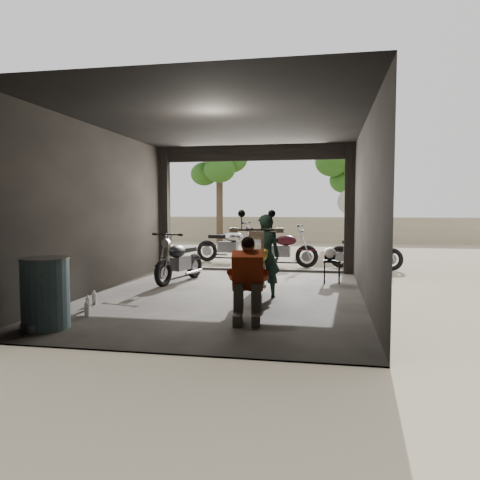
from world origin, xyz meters
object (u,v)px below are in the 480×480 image
(stool, at_px, (332,264))
(outside_bike_b, at_px, (282,246))
(left_bike, at_px, (180,258))
(rider, at_px, (265,256))
(oil_drum, at_px, (45,294))
(mechanic, at_px, (247,281))
(main_bike, at_px, (257,264))
(sign_post, at_px, (350,215))
(outside_bike_c, at_px, (365,248))
(outside_bike_a, at_px, (229,242))
(helmet, at_px, (330,254))

(stool, bearing_deg, outside_bike_b, 116.88)
(left_bike, relative_size, rider, 1.07)
(oil_drum, bearing_deg, mechanic, 19.73)
(main_bike, bearing_deg, sign_post, 63.41)
(rider, bearing_deg, outside_bike_c, -128.33)
(outside_bike_a, distance_m, sign_post, 3.65)
(outside_bike_c, distance_m, mechanic, 6.58)
(mechanic, bearing_deg, helmet, 64.50)
(outside_bike_a, height_order, rider, rider)
(stool, xyz_separation_m, helmet, (-0.05, 0.01, 0.21))
(left_bike, distance_m, rider, 2.52)
(outside_bike_a, relative_size, oil_drum, 1.86)
(left_bike, height_order, outside_bike_c, outside_bike_c)
(rider, relative_size, sign_post, 0.71)
(rider, height_order, stool, rider)
(left_bike, xyz_separation_m, stool, (3.29, 0.43, -0.11))
(main_bike, distance_m, outside_bike_c, 5.23)
(outside_bike_a, height_order, outside_bike_c, outside_bike_a)
(outside_bike_b, relative_size, oil_drum, 1.80)
(sign_post, bearing_deg, outside_bike_b, -162.46)
(stool, bearing_deg, outside_bike_a, 130.61)
(main_bike, xyz_separation_m, left_bike, (-1.98, 1.73, -0.11))
(main_bike, distance_m, left_bike, 2.64)
(outside_bike_b, height_order, sign_post, sign_post)
(outside_bike_b, bearing_deg, mechanic, -175.57)
(main_bike, xyz_separation_m, outside_bike_b, (-0.03, 4.81, -0.08))
(left_bike, distance_m, sign_post, 5.20)
(helmet, bearing_deg, outside_bike_b, 135.59)
(sign_post, bearing_deg, main_bike, -102.26)
(outside_bike_a, bearing_deg, oil_drum, 179.38)
(outside_bike_a, bearing_deg, main_bike, -158.05)
(helmet, relative_size, sign_post, 0.14)
(outside_bike_b, relative_size, helmet, 5.79)
(outside_bike_c, relative_size, helmet, 5.61)
(outside_bike_b, xyz_separation_m, mechanic, (0.11, -6.30, 0.00))
(outside_bike_a, distance_m, oil_drum, 8.12)
(rider, bearing_deg, mechanic, 76.79)
(main_bike, xyz_separation_m, oil_drum, (-2.53, -2.42, -0.18))
(helmet, height_order, sign_post, sign_post)
(oil_drum, bearing_deg, helmet, 50.45)
(rider, height_order, oil_drum, rider)
(outside_bike_b, distance_m, helmet, 2.94)
(stool, bearing_deg, rider, -123.54)
(outside_bike_b, xyz_separation_m, oil_drum, (-2.50, -7.23, -0.10))
(oil_drum, bearing_deg, stool, 50.03)
(outside_bike_a, xyz_separation_m, stool, (3.00, -3.49, -0.17))
(rider, relative_size, mechanic, 1.29)
(main_bike, bearing_deg, outside_bike_c, 58.01)
(sign_post, bearing_deg, helmet, -93.48)
(left_bike, relative_size, stool, 3.17)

